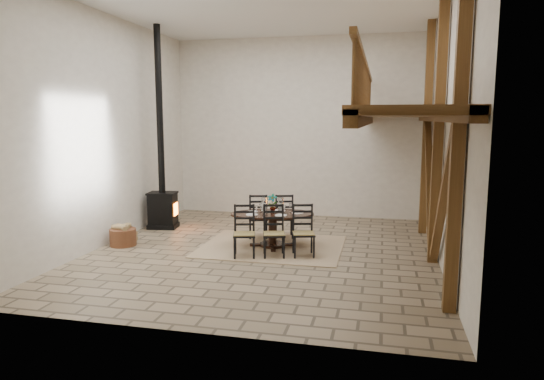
% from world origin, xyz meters
% --- Properties ---
extents(ground, '(8.00, 8.00, 0.00)m').
position_xyz_m(ground, '(0.00, 0.00, 0.00)').
color(ground, gray).
rests_on(ground, ground).
extents(room_shell, '(7.02, 8.02, 5.01)m').
position_xyz_m(room_shell, '(1.19, 0.00, 3.01)').
color(room_shell, silver).
rests_on(room_shell, ground).
extents(rug, '(3.00, 2.50, 0.02)m').
position_xyz_m(rug, '(0.11, 0.39, 0.01)').
color(rug, tan).
rests_on(rug, ground).
extents(dining_table, '(2.05, 2.27, 1.16)m').
position_xyz_m(dining_table, '(0.13, 0.29, 0.41)').
color(dining_table, black).
rests_on(dining_table, ground).
extents(wood_stove, '(0.78, 0.64, 5.00)m').
position_xyz_m(wood_stove, '(-3.01, 1.57, 1.11)').
color(wood_stove, black).
rests_on(wood_stove, ground).
extents(log_basket, '(0.57, 0.57, 0.47)m').
position_xyz_m(log_basket, '(-3.11, -0.23, 0.20)').
color(log_basket, brown).
rests_on(log_basket, ground).
extents(log_stack, '(0.36, 0.37, 0.23)m').
position_xyz_m(log_stack, '(-3.18, 0.07, 0.11)').
color(log_stack, tan).
rests_on(log_stack, ground).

